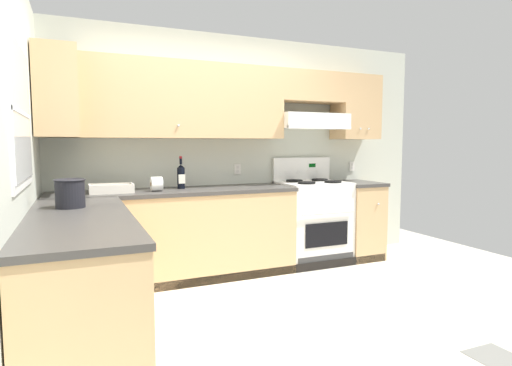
# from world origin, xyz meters

# --- Properties ---
(ground_plane) EXTENTS (7.04, 7.04, 0.00)m
(ground_plane) POSITION_xyz_m (0.00, 0.00, 0.00)
(ground_plane) COLOR beige
(floor_accent_tile) EXTENTS (0.30, 0.30, 0.01)m
(floor_accent_tile) POSITION_xyz_m (1.17, -1.11, 0.00)
(floor_accent_tile) COLOR slate
(floor_accent_tile) RESTS_ON ground_plane
(wall_back) EXTENTS (4.68, 0.57, 2.55)m
(wall_back) POSITION_xyz_m (0.39, 1.53, 1.48)
(wall_back) COLOR beige
(wall_back) RESTS_ON ground_plane
(wall_left) EXTENTS (0.47, 4.00, 2.55)m
(wall_left) POSITION_xyz_m (-1.59, 0.23, 1.34)
(wall_left) COLOR beige
(wall_left) RESTS_ON ground_plane
(counter_back_run) EXTENTS (3.60, 0.65, 0.91)m
(counter_back_run) POSITION_xyz_m (-0.00, 1.24, 0.45)
(counter_back_run) COLOR tan
(counter_back_run) RESTS_ON ground_plane
(counter_left_run) EXTENTS (0.63, 1.91, 0.91)m
(counter_left_run) POSITION_xyz_m (-1.24, -0.00, 0.45)
(counter_left_run) COLOR tan
(counter_left_run) RESTS_ON ground_plane
(stove) EXTENTS (0.76, 0.62, 1.20)m
(stove) POSITION_xyz_m (1.23, 1.25, 0.48)
(stove) COLOR white
(stove) RESTS_ON ground_plane
(wine_bottle) EXTENTS (0.08, 0.08, 0.33)m
(wine_bottle) POSITION_xyz_m (-0.28, 1.33, 1.04)
(wine_bottle) COLOR black
(wine_bottle) RESTS_ON counter_back_run
(bowl) EXTENTS (0.39, 0.24, 0.08)m
(bowl) POSITION_xyz_m (-0.96, 1.23, 0.94)
(bowl) COLOR beige
(bowl) RESTS_ON counter_back_run
(bucket) EXTENTS (0.21, 0.21, 0.20)m
(bucket) POSITION_xyz_m (-1.30, 0.37, 1.02)
(bucket) COLOR black
(bucket) RESTS_ON counter_left_run
(paper_towel_roll) EXTENTS (0.11, 0.14, 0.14)m
(paper_towel_roll) POSITION_xyz_m (-0.55, 1.19, 0.98)
(paper_towel_roll) COLOR white
(paper_towel_roll) RESTS_ON counter_back_run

